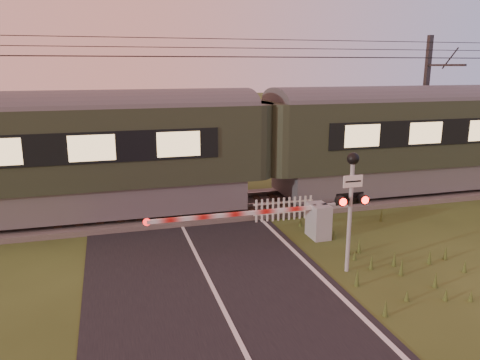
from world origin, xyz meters
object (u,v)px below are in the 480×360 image
object	(u,v)px
picket_fence	(284,209)
catenary_mast	(425,106)
train	(261,145)
crossing_signal	(351,191)
boom_gate	(310,220)

from	to	relation	value
picket_fence	catenary_mast	size ratio (longest dim) A/B	0.34
train	catenary_mast	bearing A→B (deg)	14.34
picket_fence	crossing_signal	bearing A→B (deg)	-88.90
crossing_signal	picket_fence	distance (m)	4.66
catenary_mast	picket_fence	bearing A→B (deg)	-154.12
boom_gate	picket_fence	world-z (taller)	boom_gate
boom_gate	catenary_mast	xyz separation A→B (m)	(8.33, 5.95, 2.81)
train	crossing_signal	size ratio (longest dim) A/B	14.04
crossing_signal	train	bearing A→B (deg)	92.69
picket_fence	catenary_mast	bearing A→B (deg)	25.88
boom_gate	crossing_signal	distance (m)	2.93
crossing_signal	catenary_mast	distance (m)	11.97
crossing_signal	catenary_mast	size ratio (longest dim) A/B	0.48
boom_gate	picket_fence	distance (m)	1.85
crossing_signal	picket_fence	world-z (taller)	crossing_signal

